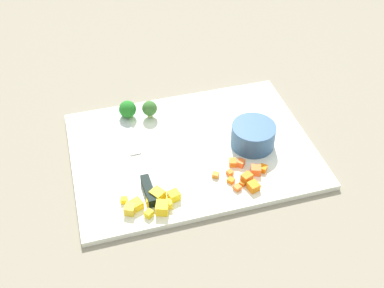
{
  "coord_description": "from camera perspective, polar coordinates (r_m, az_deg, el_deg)",
  "views": [
    {
      "loc": [
        0.19,
        0.66,
        0.67
      ],
      "look_at": [
        0.0,
        0.0,
        0.02
      ],
      "focal_mm": 44.08,
      "sensor_mm": 36.0,
      "label": 1
    }
  ],
  "objects": [
    {
      "name": "cutting_board",
      "position": [
        0.95,
        0.0,
        -0.7
      ],
      "size": [
        0.48,
        0.35,
        0.01
      ],
      "primitive_type": "cube",
      "color": "white",
      "rests_on": "ground_plane"
    },
    {
      "name": "carrot_dice_6",
      "position": [
        0.87,
        7.44,
        -5.11
      ],
      "size": [
        0.02,
        0.02,
        0.01
      ],
      "primitive_type": "cube",
      "rotation": [
        0.0,
        0.0,
        1.83
      ],
      "color": "orange",
      "rests_on": "cutting_board"
    },
    {
      "name": "pepper_dice_4",
      "position": [
        0.86,
        -8.22,
        -6.74
      ],
      "size": [
        0.01,
        0.01,
        0.01
      ],
      "primitive_type": "cube",
      "rotation": [
        0.0,
        0.0,
        2.9
      ],
      "color": "yellow",
      "rests_on": "cutting_board"
    },
    {
      "name": "broccoli_floret_1",
      "position": [
        1.01,
        -5.15,
        4.29
      ],
      "size": [
        0.03,
        0.03,
        0.04
      ],
      "color": "#90B065",
      "rests_on": "cutting_board"
    },
    {
      "name": "carrot_dice_9",
      "position": [
        0.88,
        4.73,
        -4.42
      ],
      "size": [
        0.02,
        0.02,
        0.01
      ],
      "primitive_type": "cube",
      "rotation": [
        0.0,
        0.0,
        2.22
      ],
      "color": "orange",
      "rests_on": "cutting_board"
    },
    {
      "name": "pepper_dice_5",
      "position": [
        0.84,
        -7.5,
        -7.83
      ],
      "size": [
        0.02,
        0.03,
        0.02
      ],
      "primitive_type": "cube",
      "rotation": [
        0.0,
        0.0,
        1.1
      ],
      "color": "yellow",
      "rests_on": "cutting_board"
    },
    {
      "name": "carrot_dice_2",
      "position": [
        0.89,
        2.87,
        -3.77
      ],
      "size": [
        0.02,
        0.02,
        0.01
      ],
      "primitive_type": "cube",
      "rotation": [
        0.0,
        0.0,
        2.53
      ],
      "color": "orange",
      "rests_on": "cutting_board"
    },
    {
      "name": "pepper_dice_7",
      "position": [
        0.84,
        -2.96,
        -7.31
      ],
      "size": [
        0.02,
        0.01,
        0.01
      ],
      "primitive_type": "cube",
      "rotation": [
        0.0,
        0.0,
        1.5
      ],
      "color": "yellow",
      "rests_on": "cutting_board"
    },
    {
      "name": "pepper_dice_3",
      "position": [
        0.83,
        -3.64,
        -7.71
      ],
      "size": [
        0.03,
        0.03,
        0.02
      ],
      "primitive_type": "cube",
      "rotation": [
        0.0,
        0.0,
        1.24
      ],
      "color": "yellow",
      "rests_on": "cutting_board"
    },
    {
      "name": "carrot_dice_3",
      "position": [
        0.91,
        8.58,
        -2.95
      ],
      "size": [
        0.02,
        0.02,
        0.01
      ],
      "primitive_type": "cube",
      "rotation": [
        0.0,
        0.0,
        2.46
      ],
      "color": "orange",
      "rests_on": "cutting_board"
    },
    {
      "name": "ground_plane",
      "position": [
        0.96,
        0.0,
        -0.96
      ],
      "size": [
        4.0,
        4.0,
        0.0
      ],
      "primitive_type": "plane",
      "color": "gray"
    },
    {
      "name": "chef_knife",
      "position": [
        0.9,
        -6.14,
        -3.07
      ],
      "size": [
        0.03,
        0.29,
        0.02
      ],
      "rotation": [
        0.0,
        0.0,
        4.75
      ],
      "color": "silver",
      "rests_on": "cutting_board"
    },
    {
      "name": "broccoli_floret_0",
      "position": [
        1.02,
        -7.79,
        4.18
      ],
      "size": [
        0.04,
        0.04,
        0.04
      ],
      "color": "#85B664",
      "rests_on": "cutting_board"
    },
    {
      "name": "carrot_dice_0",
      "position": [
        0.88,
        6.13,
        -4.73
      ],
      "size": [
        0.02,
        0.02,
        0.01
      ],
      "primitive_type": "cube",
      "rotation": [
        0.0,
        0.0,
        0.83
      ],
      "color": "orange",
      "rests_on": "cutting_board"
    },
    {
      "name": "pepper_dice_0",
      "position": [
        0.85,
        -4.18,
        -6.2
      ],
      "size": [
        0.03,
        0.03,
        0.02
      ],
      "primitive_type": "cube",
      "rotation": [
        0.0,
        0.0,
        2.17
      ],
      "color": "yellow",
      "rests_on": "cutting_board"
    },
    {
      "name": "carrot_dice_5",
      "position": [
        0.91,
        5.91,
        -2.31
      ],
      "size": [
        0.02,
        0.02,
        0.01
      ],
      "primitive_type": "cube",
      "rotation": [
        0.0,
        0.0,
        2.43
      ],
      "color": "orange",
      "rests_on": "cutting_board"
    },
    {
      "name": "pepper_dice_1",
      "position": [
        0.85,
        -5.07,
        -6.98
      ],
      "size": [
        0.02,
        0.02,
        0.01
      ],
      "primitive_type": "cube",
      "rotation": [
        0.0,
        0.0,
        2.83
      ],
      "color": "yellow",
      "rests_on": "cutting_board"
    },
    {
      "name": "pepper_dice_6",
      "position": [
        0.83,
        -5.24,
        -8.41
      ],
      "size": [
        0.02,
        0.02,
        0.01
      ],
      "primitive_type": "cube",
      "rotation": [
        0.0,
        0.0,
        0.62
      ],
      "color": "yellow",
      "rests_on": "cutting_board"
    },
    {
      "name": "carrot_dice_10",
      "position": [
        0.89,
        6.63,
        -4.09
      ],
      "size": [
        0.02,
        0.02,
        0.02
      ],
      "primitive_type": "cube",
      "rotation": [
        0.0,
        0.0,
        1.97
      ],
      "color": "orange",
      "rests_on": "cutting_board"
    },
    {
      "name": "carrot_dice_8",
      "position": [
        0.91,
        4.97,
        -2.24
      ],
      "size": [
        0.02,
        0.02,
        0.01
      ],
      "primitive_type": "cube",
      "rotation": [
        0.0,
        0.0,
        2.84
      ],
      "color": "orange",
      "rests_on": "cutting_board"
    },
    {
      "name": "pepper_dice_2",
      "position": [
        0.84,
        -6.7,
        -7.27
      ],
      "size": [
        0.02,
        0.02,
        0.02
      ],
      "primitive_type": "cube",
      "rotation": [
        0.0,
        0.0,
        0.36
      ],
      "color": "yellow",
      "rests_on": "cutting_board"
    },
    {
      "name": "carrot_dice_4",
      "position": [
        0.9,
        7.72,
        -3.14
      ],
      "size": [
        0.02,
        0.02,
        0.02
      ],
      "primitive_type": "cube",
      "rotation": [
        0.0,
        0.0,
        2.81
      ],
      "color": "orange",
      "rests_on": "cutting_board"
    },
    {
      "name": "prep_bowl",
      "position": [
        0.95,
        7.4,
        1.03
      ],
      "size": [
        0.09,
        0.09,
        0.05
      ],
      "primitive_type": "cylinder",
      "color": "#355A87",
      "rests_on": "cutting_board"
    },
    {
      "name": "carrot_dice_1",
      "position": [
        0.87,
        5.51,
        -5.29
      ],
      "size": [
        0.02,
        0.02,
        0.01
      ],
      "primitive_type": "cube",
      "rotation": [
        0.0,
        0.0,
        2.01
      ],
      "color": "orange",
      "rests_on": "cutting_board"
    },
    {
      "name": "carrot_dice_7",
      "position": [
        0.9,
        4.6,
        -3.49
      ],
      "size": [
        0.01,
        0.01,
        0.01
      ],
      "primitive_type": "cube",
      "rotation": [
        0.0,
        0.0,
        1.96
      ],
      "color": "orange",
      "rests_on": "cutting_board"
    },
    {
      "name": "pepper_dice_8",
      "position": [
        0.85,
        -2.21,
        -6.27
      ],
      "size": [
        0.02,
        0.02,
        0.02
      ],
      "primitive_type": "cube",
      "rotation": [
        0.0,
        0.0,
        1.82
      ],
      "color": "yellow",
      "rests_on": "cutting_board"
    }
  ]
}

